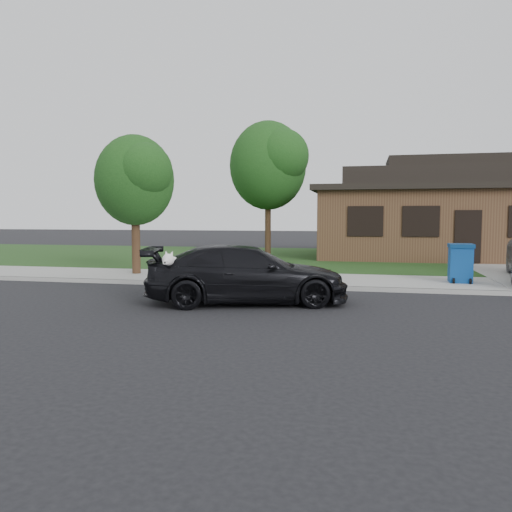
# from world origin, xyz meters

# --- Properties ---
(ground) EXTENTS (120.00, 120.00, 0.00)m
(ground) POSITION_xyz_m (0.00, 0.00, 0.00)
(ground) COLOR black
(ground) RESTS_ON ground
(sidewalk) EXTENTS (60.00, 3.00, 0.12)m
(sidewalk) POSITION_xyz_m (0.00, 5.00, 0.06)
(sidewalk) COLOR gray
(sidewalk) RESTS_ON ground
(curb) EXTENTS (60.00, 0.12, 0.12)m
(curb) POSITION_xyz_m (0.00, 3.50, 0.06)
(curb) COLOR gray
(curb) RESTS_ON ground
(lawn) EXTENTS (60.00, 13.00, 0.13)m
(lawn) POSITION_xyz_m (0.00, 13.00, 0.07)
(lawn) COLOR #193814
(lawn) RESTS_ON ground
(sedan) EXTENTS (5.02, 3.08, 1.36)m
(sedan) POSITION_xyz_m (-2.72, 1.04, 0.68)
(sedan) COLOR black
(sedan) RESTS_ON ground
(recycling_bin) EXTENTS (0.70, 0.74, 1.12)m
(recycling_bin) POSITION_xyz_m (2.69, 5.04, 0.69)
(recycling_bin) COLOR navy
(recycling_bin) RESTS_ON sidewalk
(house) EXTENTS (12.60, 8.60, 4.65)m
(house) POSITION_xyz_m (4.00, 15.00, 2.13)
(house) COLOR #422B1C
(house) RESTS_ON ground
(tree_0) EXTENTS (3.78, 3.60, 6.34)m
(tree_0) POSITION_xyz_m (-4.34, 12.88, 4.48)
(tree_0) COLOR #332114
(tree_0) RESTS_ON ground
(tree_2) EXTENTS (2.73, 2.60, 4.59)m
(tree_2) POSITION_xyz_m (-7.38, 5.11, 3.27)
(tree_2) COLOR #332114
(tree_2) RESTS_ON ground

